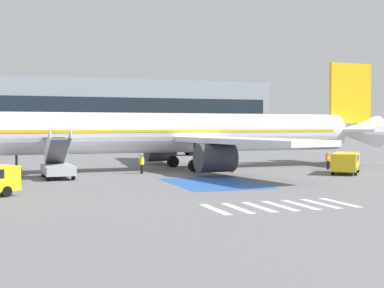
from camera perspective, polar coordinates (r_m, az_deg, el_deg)
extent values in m
plane|color=slate|center=(50.35, -1.20, -2.74)|extent=(600.00, 600.00, 0.00)
cube|color=gold|center=(50.00, -2.82, -2.77)|extent=(81.86, 3.81, 0.01)
cube|color=#2856A8|center=(38.42, 2.26, -4.21)|extent=(5.92, 9.03, 0.01)
cube|color=silver|center=(26.62, 2.46, -6.97)|extent=(0.44, 3.60, 0.01)
cube|color=silver|center=(27.08, 4.85, -6.83)|extent=(0.44, 3.60, 0.01)
cube|color=silver|center=(27.58, 7.14, -6.67)|extent=(0.44, 3.60, 0.01)
cube|color=silver|center=(28.12, 9.36, -6.52)|extent=(0.44, 3.60, 0.01)
cube|color=silver|center=(28.70, 11.48, -6.36)|extent=(0.44, 3.60, 0.01)
cube|color=silver|center=(29.32, 13.52, -6.20)|extent=(0.44, 3.60, 0.01)
cube|color=silver|center=(29.97, 15.47, -6.04)|extent=(0.44, 3.60, 0.01)
cylinder|color=silver|center=(49.84, -2.83, 1.21)|extent=(38.06, 5.34, 3.67)
cone|color=silver|center=(60.37, 17.12, 1.26)|extent=(5.66, 3.76, 3.52)
cube|color=#EAB214|center=(49.84, -2.83, 1.42)|extent=(35.03, 5.28, 0.24)
cube|color=silver|center=(42.95, 5.45, 0.34)|extent=(7.46, 17.65, 0.44)
cylinder|color=#38383D|center=(43.75, 2.51, -1.49)|extent=(3.17, 2.49, 2.36)
cube|color=silver|center=(59.44, -2.35, 0.80)|extent=(6.02, 17.48, 0.44)
cylinder|color=#38383D|center=(57.42, -3.42, -0.67)|extent=(3.17, 2.49, 2.36)
cube|color=#EAB214|center=(59.96, 16.54, 5.19)|extent=(5.15, 0.59, 6.40)
cube|color=silver|center=(56.80, 18.22, 1.39)|extent=(3.56, 6.01, 0.24)
cube|color=silver|center=(62.33, 14.13, 1.47)|extent=(3.56, 6.01, 0.24)
cylinder|color=#38383D|center=(47.37, -18.23, -1.00)|extent=(0.20, 0.20, 2.69)
cylinder|color=black|center=(47.46, -18.22, -2.62)|extent=(0.85, 0.32, 0.84)
cylinder|color=#38383D|center=(47.74, 0.29, -0.91)|extent=(0.24, 0.24, 2.37)
cylinder|color=black|center=(47.81, 0.29, -2.33)|extent=(1.13, 0.65, 1.10)
cylinder|color=#38383D|center=(53.23, -2.05, -0.61)|extent=(0.24, 0.24, 2.37)
cylinder|color=black|center=(53.30, -2.05, -1.89)|extent=(1.13, 0.65, 1.10)
cube|color=#ADB2BA|center=(43.28, -14.12, -2.65)|extent=(2.41, 4.89, 0.70)
cylinder|color=black|center=(44.87, -15.58, -2.95)|extent=(0.25, 0.71, 0.70)
cylinder|color=black|center=(45.10, -13.21, -2.90)|extent=(0.25, 0.71, 0.70)
cylinder|color=black|center=(41.54, -15.11, -3.33)|extent=(0.25, 0.71, 0.70)
cylinder|color=black|center=(41.79, -12.55, -3.28)|extent=(0.25, 0.71, 0.70)
cube|color=#4C4C51|center=(43.20, -14.14, -0.81)|extent=(1.61, 4.21, 2.23)
cube|color=#4C4C51|center=(45.42, -14.52, 0.64)|extent=(1.70, 1.17, 0.12)
cube|color=silver|center=(43.09, -15.16, -0.19)|extent=(0.26, 4.51, 2.93)
cube|color=silver|center=(43.28, -13.13, -0.16)|extent=(0.26, 4.51, 2.93)
cube|color=#38383D|center=(74.42, -0.55, -0.61)|extent=(7.89, 2.77, 0.60)
cube|color=silver|center=(73.42, -3.41, -0.26)|extent=(1.82, 2.43, 1.60)
cube|color=black|center=(73.21, -4.07, -0.02)|extent=(0.11, 2.00, 0.70)
cylinder|color=#B7BCC4|center=(74.47, -0.30, 0.43)|extent=(5.45, 2.29, 2.11)
cylinder|color=gold|center=(74.47, -0.30, 0.43)|extent=(0.42, 2.16, 2.15)
cylinder|color=black|center=(72.38, -2.92, -0.92)|extent=(0.97, 0.31, 0.96)
cylinder|color=black|center=(74.69, -3.36, -0.84)|extent=(0.97, 0.31, 0.96)
cylinder|color=black|center=(73.42, 0.03, -0.88)|extent=(0.97, 0.31, 0.96)
cylinder|color=black|center=(75.69, -0.49, -0.80)|extent=(0.97, 0.31, 0.96)
cylinder|color=black|center=(74.08, 1.64, -0.86)|extent=(0.97, 0.31, 0.96)
cylinder|color=black|center=(76.33, 1.07, -0.77)|extent=(0.97, 0.31, 0.96)
cube|color=yellow|center=(47.88, 16.08, -1.80)|extent=(4.72, 5.11, 1.47)
cube|color=black|center=(47.86, 16.08, -1.41)|extent=(3.31, 3.40, 0.53)
cylinder|color=black|center=(46.33, 17.04, -2.84)|extent=(0.56, 0.62, 0.64)
cylinder|color=black|center=(46.49, 14.78, -2.81)|extent=(0.56, 0.62, 0.64)
cylinder|color=black|center=(49.40, 17.28, -2.55)|extent=(0.56, 0.62, 0.64)
cylinder|color=black|center=(49.55, 15.16, -2.52)|extent=(0.56, 0.62, 0.64)
cylinder|color=black|center=(32.89, -19.18, -4.81)|extent=(0.65, 0.51, 0.64)
cylinder|color=black|center=(52.05, 14.36, -2.20)|extent=(0.14, 0.14, 0.81)
cylinder|color=black|center=(51.91, 14.24, -2.21)|extent=(0.14, 0.14, 0.81)
cube|color=orange|center=(51.93, 14.31, -1.41)|extent=(0.47, 0.33, 0.64)
cube|color=silver|center=(51.93, 14.31, -1.41)|extent=(0.48, 0.35, 0.06)
sphere|color=beige|center=(51.91, 14.31, -0.93)|extent=(0.22, 0.22, 0.22)
cylinder|color=#191E38|center=(48.57, 4.55, -2.41)|extent=(0.14, 0.14, 0.87)
cylinder|color=#191E38|center=(48.74, 4.50, -2.39)|extent=(0.14, 0.14, 0.87)
cube|color=yellow|center=(48.60, 4.53, -1.48)|extent=(0.28, 0.45, 0.69)
cube|color=silver|center=(48.60, 4.53, -1.48)|extent=(0.30, 0.46, 0.06)
sphere|color=#9E704C|center=(48.58, 4.53, -0.94)|extent=(0.24, 0.24, 0.24)
cylinder|color=black|center=(46.17, -5.43, -2.70)|extent=(0.14, 0.14, 0.77)
cylinder|color=black|center=(46.31, -5.32, -2.69)|extent=(0.14, 0.14, 0.77)
cube|color=yellow|center=(46.19, -5.38, -1.84)|extent=(0.45, 0.45, 0.61)
cube|color=silver|center=(46.19, -5.38, -1.84)|extent=(0.47, 0.47, 0.06)
sphere|color=#9E704C|center=(46.17, -5.38, -1.33)|extent=(0.21, 0.21, 0.21)
cone|color=orange|center=(47.20, 4.47, -2.75)|extent=(0.46, 0.46, 0.51)
cylinder|color=white|center=(47.20, 4.47, -2.72)|extent=(0.25, 0.25, 0.06)
cube|color=#89939E|center=(105.87, -11.60, 3.21)|extent=(74.57, 12.00, 12.98)
cube|color=#19232D|center=(99.89, -11.16, 3.66)|extent=(71.59, 0.10, 4.54)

